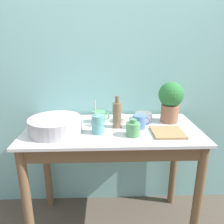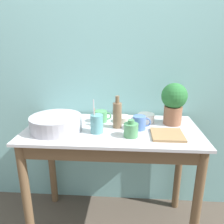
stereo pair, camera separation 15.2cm
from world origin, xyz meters
name	(u,v)px [view 1 (the left image)]	position (x,y,z in m)	size (l,w,h in m)	color
wall_back	(110,74)	(0.00, 0.67, 1.20)	(6.00, 0.05, 2.40)	#7AB2B2
counter_table	(112,153)	(0.00, 0.28, 0.67)	(1.23, 0.61, 0.87)	brown
potted_plant	(171,100)	(0.44, 0.42, 1.04)	(0.19, 0.19, 0.31)	#8C5B42
bowl_wash_large	(56,125)	(-0.38, 0.24, 0.92)	(0.35, 0.35, 0.10)	#A8A8B2
bottle_tall	(117,114)	(0.04, 0.32, 0.96)	(0.06, 0.06, 0.23)	brown
bottle_short	(133,129)	(0.13, 0.17, 0.91)	(0.09, 0.09, 0.11)	#4C8C59
mug_green	(99,117)	(-0.09, 0.43, 0.91)	(0.13, 0.09, 0.09)	#4C935B
mug_blue	(139,122)	(0.19, 0.30, 0.91)	(0.13, 0.09, 0.10)	#4C70B7
bowl_small_cream	(121,119)	(0.08, 0.45, 0.89)	(0.12, 0.12, 0.04)	beige
bowl_small_enamel_white	(144,117)	(0.25, 0.45, 0.90)	(0.13, 0.13, 0.07)	silver
utensil_cup	(98,124)	(-0.10, 0.22, 0.93)	(0.08, 0.08, 0.23)	#569399
tray_board	(168,132)	(0.37, 0.19, 0.87)	(0.21, 0.21, 0.02)	#99754C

